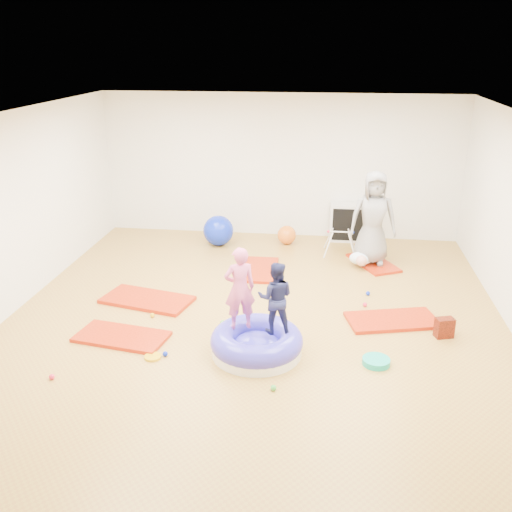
# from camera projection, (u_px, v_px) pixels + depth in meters

# --- Properties ---
(room) EXTENTS (7.01, 8.01, 2.81)m
(room) POSITION_uv_depth(u_px,v_px,m) (253.00, 228.00, 7.45)
(room) COLOR #A78434
(room) RESTS_ON ground
(gym_mat_front_left) EXTENTS (1.28, 0.79, 0.05)m
(gym_mat_front_left) POSITION_uv_depth(u_px,v_px,m) (122.00, 337.00, 7.55)
(gym_mat_front_left) COLOR red
(gym_mat_front_left) RESTS_ON ground
(gym_mat_mid_left) EXTENTS (1.45, 0.96, 0.06)m
(gym_mat_mid_left) POSITION_uv_depth(u_px,v_px,m) (147.00, 300.00, 8.62)
(gym_mat_mid_left) COLOR red
(gym_mat_mid_left) RESTS_ON ground
(gym_mat_center_back) EXTENTS (0.58, 1.14, 0.05)m
(gym_mat_center_back) POSITION_uv_depth(u_px,v_px,m) (260.00, 270.00, 9.77)
(gym_mat_center_back) COLOR red
(gym_mat_center_back) RESTS_ON ground
(gym_mat_right) EXTENTS (1.36, 0.92, 0.05)m
(gym_mat_right) POSITION_uv_depth(u_px,v_px,m) (392.00, 320.00, 7.99)
(gym_mat_right) COLOR red
(gym_mat_right) RESTS_ON ground
(gym_mat_rear_right) EXTENTS (0.95, 1.18, 0.04)m
(gym_mat_rear_right) POSITION_uv_depth(u_px,v_px,m) (373.00, 263.00, 10.07)
(gym_mat_rear_right) COLOR red
(gym_mat_rear_right) RESTS_ON ground
(inflatable_cushion) EXTENTS (1.17, 1.17, 0.37)m
(inflatable_cushion) POSITION_uv_depth(u_px,v_px,m) (257.00, 343.00, 7.14)
(inflatable_cushion) COLOR white
(inflatable_cushion) RESTS_ON ground
(child_pink) EXTENTS (0.46, 0.38, 1.08)m
(child_pink) POSITION_uv_depth(u_px,v_px,m) (240.00, 285.00, 7.03)
(child_pink) COLOR #D65789
(child_pink) RESTS_ON inflatable_cushion
(child_navy) EXTENTS (0.46, 0.36, 0.93)m
(child_navy) POSITION_uv_depth(u_px,v_px,m) (276.00, 294.00, 6.95)
(child_navy) COLOR #1A1D45
(child_navy) RESTS_ON inflatable_cushion
(adult_caregiver) EXTENTS (0.83, 0.58, 1.63)m
(adult_caregiver) POSITION_uv_depth(u_px,v_px,m) (373.00, 218.00, 9.76)
(adult_caregiver) COLOR gray
(adult_caregiver) RESTS_ON gym_mat_rear_right
(infant) EXTENTS (0.40, 0.40, 0.23)m
(infant) POSITION_uv_depth(u_px,v_px,m) (361.00, 259.00, 9.87)
(infant) COLOR white
(infant) RESTS_ON gym_mat_rear_right
(ball_pit_balls) EXTENTS (3.85, 2.93, 0.07)m
(ball_pit_balls) POSITION_uv_depth(u_px,v_px,m) (236.00, 328.00, 7.76)
(ball_pit_balls) COLOR gold
(ball_pit_balls) RESTS_ON ground
(exercise_ball_blue) EXTENTS (0.58, 0.58, 0.58)m
(exercise_ball_blue) POSITION_uv_depth(u_px,v_px,m) (218.00, 231.00, 10.93)
(exercise_ball_blue) COLOR #0C23C4
(exercise_ball_blue) RESTS_ON ground
(exercise_ball_orange) EXTENTS (0.36, 0.36, 0.36)m
(exercise_ball_orange) POSITION_uv_depth(u_px,v_px,m) (287.00, 235.00, 11.04)
(exercise_ball_orange) COLOR orange
(exercise_ball_orange) RESTS_ON ground
(infant_play_gym) EXTENTS (0.60, 0.57, 0.46)m
(infant_play_gym) POSITION_uv_depth(u_px,v_px,m) (340.00, 239.00, 10.42)
(infant_play_gym) COLOR silver
(infant_play_gym) RESTS_ON ground
(cube_shelf) EXTENTS (0.74, 0.36, 0.74)m
(cube_shelf) POSITION_uv_depth(u_px,v_px,m) (349.00, 222.00, 11.17)
(cube_shelf) COLOR silver
(cube_shelf) RESTS_ON ground
(balance_disc) EXTENTS (0.34, 0.34, 0.08)m
(balance_disc) POSITION_uv_depth(u_px,v_px,m) (376.00, 361.00, 6.94)
(balance_disc) COLOR #0EAA94
(balance_disc) RESTS_ON ground
(backpack) EXTENTS (0.27, 0.21, 0.27)m
(backpack) POSITION_uv_depth(u_px,v_px,m) (444.00, 328.00, 7.55)
(backpack) COLOR maroon
(backpack) RESTS_ON ground
(yellow_toy) EXTENTS (0.21, 0.21, 0.03)m
(yellow_toy) POSITION_uv_depth(u_px,v_px,m) (153.00, 357.00, 7.08)
(yellow_toy) COLOR gold
(yellow_toy) RESTS_ON ground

